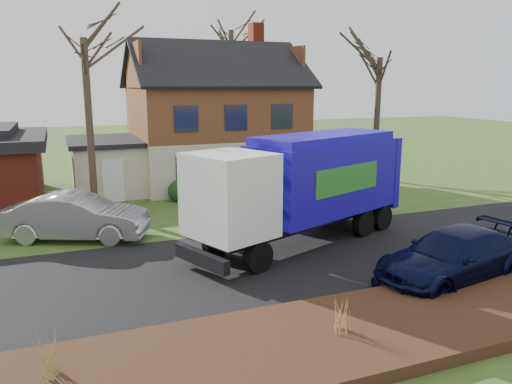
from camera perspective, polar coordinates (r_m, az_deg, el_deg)
name	(u,v)px	position (r m, az deg, el deg)	size (l,w,h in m)	color
ground	(283,261)	(16.52, 3.10, -7.84)	(120.00, 120.00, 0.00)	#354E1A
road	(283,260)	(16.52, 3.10, -7.81)	(80.00, 7.00, 0.02)	black
mulch_verge	(379,328)	(12.25, 13.88, -14.86)	(80.00, 3.50, 0.30)	black
main_house	(206,114)	(29.17, -5.70, 8.91)	(12.95, 8.95, 9.26)	beige
garbage_truck	(306,182)	(17.89, 5.75, 1.15)	(9.35, 5.60, 3.90)	black
silver_sedan	(77,217)	(19.65, -19.80, -2.68)	(1.82, 5.21, 1.72)	#9C9EA3
navy_wagon	(453,256)	(15.70, 21.60, -6.87)	(2.12, 5.22, 1.51)	black
tree_front_west	(81,10)	(23.32, -19.33, 19.05)	(3.56, 3.56, 10.57)	#423327
tree_front_east	(381,35)	(29.06, 14.11, 16.97)	(3.66, 3.66, 10.17)	#382E22
tree_back	(231,12)	(37.82, -2.88, 19.90)	(4.07, 4.07, 12.90)	#3A3023
grass_clump_west	(46,352)	(10.45, -22.87, -16.46)	(0.38, 0.31, 1.01)	olive
grass_clump_mid	(340,313)	(11.41, 9.54, -13.49)	(0.31, 0.26, 0.88)	tan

